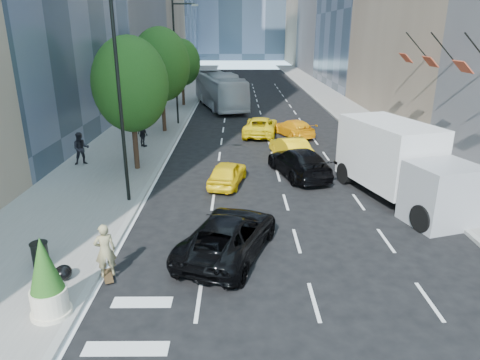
{
  "coord_description": "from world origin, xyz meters",
  "views": [
    {
      "loc": [
        -1.31,
        -14.99,
        7.74
      ],
      "look_at": [
        -1.2,
        2.65,
        1.6
      ],
      "focal_mm": 32.0,
      "sensor_mm": 36.0,
      "label": 1
    }
  ],
  "objects_px": {
    "planter_shrub": "(46,279)",
    "black_sedan_mercedes": "(299,162)",
    "trash_can": "(40,255)",
    "skateboarder": "(105,254)",
    "box_truck": "(400,163)",
    "city_bus": "(220,90)",
    "black_sedan_lincoln": "(229,235)"
  },
  "relations": [
    {
      "from": "black_sedan_lincoln",
      "to": "city_bus",
      "type": "distance_m",
      "value": 32.48
    },
    {
      "from": "black_sedan_mercedes",
      "to": "planter_shrub",
      "type": "relative_size",
      "value": 2.24
    },
    {
      "from": "box_truck",
      "to": "planter_shrub",
      "type": "xyz_separation_m",
      "value": [
        -13.01,
        -9.07,
        -0.54
      ]
    },
    {
      "from": "black_sedan_mercedes",
      "to": "box_truck",
      "type": "xyz_separation_m",
      "value": [
        4.26,
        -3.67,
        1.06
      ]
    },
    {
      "from": "skateboarder",
      "to": "box_truck",
      "type": "height_order",
      "value": "box_truck"
    },
    {
      "from": "black_sedan_mercedes",
      "to": "planter_shrub",
      "type": "height_order",
      "value": "planter_shrub"
    },
    {
      "from": "city_bus",
      "to": "trash_can",
      "type": "relative_size",
      "value": 16.08
    },
    {
      "from": "skateboarder",
      "to": "city_bus",
      "type": "xyz_separation_m",
      "value": [
        2.4,
        34.11,
        0.9
      ]
    },
    {
      "from": "skateboarder",
      "to": "trash_can",
      "type": "relative_size",
      "value": 2.27
    },
    {
      "from": "skateboarder",
      "to": "trash_can",
      "type": "xyz_separation_m",
      "value": [
        -2.44,
        0.63,
        -0.37
      ]
    },
    {
      "from": "black_sedan_lincoln",
      "to": "trash_can",
      "type": "height_order",
      "value": "black_sedan_lincoln"
    },
    {
      "from": "black_sedan_mercedes",
      "to": "planter_shrub",
      "type": "bearing_deg",
      "value": 40.25
    },
    {
      "from": "black_sedan_lincoln",
      "to": "planter_shrub",
      "type": "xyz_separation_m",
      "value": [
        -4.96,
        -3.74,
        0.55
      ]
    },
    {
      "from": "skateboarder",
      "to": "box_truck",
      "type": "relative_size",
      "value": 0.23
    },
    {
      "from": "city_bus",
      "to": "planter_shrub",
      "type": "height_order",
      "value": "city_bus"
    },
    {
      "from": "skateboarder",
      "to": "city_bus",
      "type": "relative_size",
      "value": 0.14
    },
    {
      "from": "black_sedan_mercedes",
      "to": "trash_can",
      "type": "height_order",
      "value": "black_sedan_mercedes"
    },
    {
      "from": "skateboarder",
      "to": "black_sedan_mercedes",
      "type": "height_order",
      "value": "skateboarder"
    },
    {
      "from": "trash_can",
      "to": "skateboarder",
      "type": "bearing_deg",
      "value": -14.52
    },
    {
      "from": "planter_shrub",
      "to": "black_sedan_mercedes",
      "type": "bearing_deg",
      "value": 55.54
    },
    {
      "from": "city_bus",
      "to": "trash_can",
      "type": "height_order",
      "value": "city_bus"
    },
    {
      "from": "black_sedan_mercedes",
      "to": "black_sedan_lincoln",
      "type": "bearing_deg",
      "value": 51.93
    },
    {
      "from": "skateboarder",
      "to": "box_truck",
      "type": "distance_m",
      "value": 13.93
    },
    {
      "from": "skateboarder",
      "to": "black_sedan_lincoln",
      "type": "relative_size",
      "value": 0.34
    },
    {
      "from": "skateboarder",
      "to": "black_sedan_lincoln",
      "type": "xyz_separation_m",
      "value": [
        3.96,
        1.68,
        -0.17
      ]
    },
    {
      "from": "box_truck",
      "to": "trash_can",
      "type": "xyz_separation_m",
      "value": [
        -14.45,
        -6.38,
        -1.29
      ]
    },
    {
      "from": "skateboarder",
      "to": "black_sedan_lincoln",
      "type": "distance_m",
      "value": 4.31
    },
    {
      "from": "black_sedan_lincoln",
      "to": "box_truck",
      "type": "distance_m",
      "value": 9.71
    },
    {
      "from": "black_sedan_lincoln",
      "to": "city_bus",
      "type": "xyz_separation_m",
      "value": [
        -1.56,
        32.43,
        1.07
      ]
    },
    {
      "from": "black_sedan_lincoln",
      "to": "trash_can",
      "type": "bearing_deg",
      "value": 28.75
    },
    {
      "from": "black_sedan_lincoln",
      "to": "black_sedan_mercedes",
      "type": "distance_m",
      "value": 9.76
    },
    {
      "from": "black_sedan_mercedes",
      "to": "city_bus",
      "type": "height_order",
      "value": "city_bus"
    }
  ]
}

